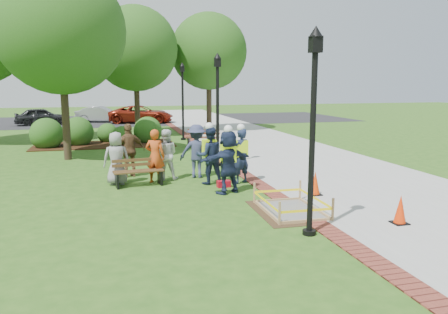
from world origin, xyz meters
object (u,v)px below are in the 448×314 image
object	(u,v)px
hivis_worker_a	(228,160)
hivis_worker_c	(209,154)
hivis_worker_b	(241,154)
wet_concrete_pad	(291,202)
cone_front	(400,210)
lamp_near	(313,117)
bench_near	(139,178)

from	to	relation	value
hivis_worker_a	hivis_worker_c	bearing A→B (deg)	101.27
hivis_worker_b	hivis_worker_c	distance (m)	0.99
wet_concrete_pad	hivis_worker_a	world-z (taller)	hivis_worker_a
cone_front	hivis_worker_c	bearing A→B (deg)	122.95
cone_front	hivis_worker_a	bearing A→B (deg)	128.79
hivis_worker_a	hivis_worker_b	world-z (taller)	hivis_worker_a
lamp_near	hivis_worker_b	xyz separation A→B (m)	(-0.01, 4.94, -1.54)
hivis_worker_c	cone_front	bearing A→B (deg)	-57.05
bench_near	hivis_worker_b	size ratio (longest dim) A/B	0.83
wet_concrete_pad	bench_near	distance (m)	5.09
cone_front	hivis_worker_b	distance (m)	5.39
bench_near	lamp_near	size ratio (longest dim) A/B	0.37
bench_near	hivis_worker_b	world-z (taller)	hivis_worker_b
bench_near	cone_front	size ratio (longest dim) A/B	2.32
wet_concrete_pad	bench_near	world-z (taller)	bench_near
wet_concrete_pad	hivis_worker_c	bearing A→B (deg)	110.17
cone_front	hivis_worker_b	xyz separation A→B (m)	(-2.28, 4.85, 0.61)
hivis_worker_a	hivis_worker_c	world-z (taller)	hivis_worker_a
cone_front	wet_concrete_pad	bearing A→B (deg)	141.90
hivis_worker_b	hivis_worker_c	size ratio (longest dim) A/B	0.98
lamp_near	hivis_worker_c	world-z (taller)	lamp_near
lamp_near	hivis_worker_b	distance (m)	5.18
wet_concrete_pad	cone_front	world-z (taller)	cone_front
wet_concrete_pad	hivis_worker_a	xyz separation A→B (m)	(-1.02, 2.18, 0.74)
hivis_worker_b	lamp_near	bearing A→B (deg)	-89.88
lamp_near	hivis_worker_b	size ratio (longest dim) A/B	2.24
bench_near	cone_front	world-z (taller)	bench_near
wet_concrete_pad	cone_front	bearing A→B (deg)	-38.10
wet_concrete_pad	hivis_worker_b	xyz separation A→B (m)	(-0.30, 3.29, 0.71)
wet_concrete_pad	hivis_worker_c	size ratio (longest dim) A/B	1.20
bench_near	hivis_worker_a	size ratio (longest dim) A/B	0.80
hivis_worker_a	hivis_worker_c	xyz separation A→B (m)	(-0.26, 1.29, -0.02)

